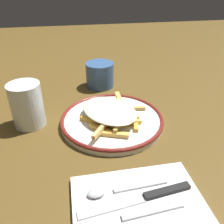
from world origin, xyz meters
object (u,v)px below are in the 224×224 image
coffee_mug (100,75)px  plate (112,120)px  fork (134,215)px  napkin (136,202)px  fries_heap (110,113)px  spoon (114,190)px  knife (146,197)px  water_glass (27,105)px

coffee_mug → plate: bearing=179.5°
fork → napkin: bearing=-22.8°
napkin → coffee_mug: coffee_mug is taller
fries_heap → spoon: size_ratio=1.39×
plate → fries_heap: size_ratio=1.29×
fries_heap → fork: (-0.29, 0.01, -0.02)m
napkin → coffee_mug: (0.50, -0.01, 0.04)m
knife → coffee_mug: (0.50, 0.01, 0.03)m
plate → spoon: bearing=170.8°
knife → coffee_mug: size_ratio=1.71×
fries_heap → fork: size_ratio=1.20×
napkin → fork: (-0.03, 0.01, 0.01)m
spoon → coffee_mug: (0.48, -0.04, 0.03)m
fries_heap → spoon: 0.24m
knife → spoon: 0.06m
fork → knife: size_ratio=0.84×
knife → water_glass: (0.29, 0.23, 0.04)m
plate → fork: 0.29m
knife → water_glass: size_ratio=1.80×
fries_heap → fork: 0.29m
water_glass → napkin: bearing=-144.5°
spoon → coffee_mug: 0.48m
napkin → water_glass: water_glass is taller
napkin → knife: knife is taller
plate → water_glass: size_ratio=2.36×
plate → fries_heap: 0.03m
fries_heap → coffee_mug: coffee_mug is taller
spoon → fries_heap: bearing=-8.2°
water_glass → knife: bearing=-141.9°
napkin → water_glass: size_ratio=1.97×
napkin → fork: size_ratio=1.30×
knife → spoon: bearing=66.2°
fries_heap → coffee_mug: (0.25, -0.01, 0.01)m
napkin → water_glass: (0.30, 0.21, 0.05)m
knife → fork: bearing=135.5°
water_glass → spoon: bearing=-146.8°
fork → coffee_mug: coffee_mug is taller
napkin → knife: bearing=-82.6°
spoon → water_glass: bearing=33.2°
plate → napkin: size_ratio=1.19×
fork → knife: 0.04m
fries_heap → coffee_mug: 0.25m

